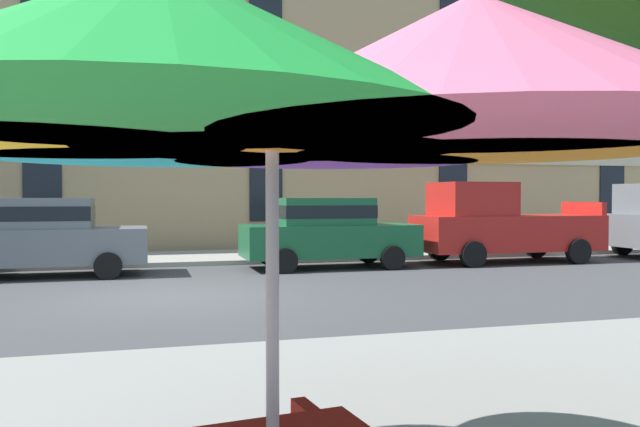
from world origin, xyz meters
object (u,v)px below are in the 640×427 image
Objects in this scene: sedan_green at (328,231)px; sedan_gray at (44,235)px; patio_umbrella at (272,96)px; pickup_red at (500,225)px.

sedan_gray is at bearing 180.00° from sedan_green.
patio_umbrella reaches higher than sedan_gray.
patio_umbrella is (-4.02, -12.70, 1.30)m from sedan_green.
patio_umbrella reaches higher than pickup_red.
sedan_green is at bearing 72.42° from patio_umbrella.
sedan_gray is 13.04m from patio_umbrella.
sedan_gray is 11.62m from pickup_red.
pickup_red is at bearing 0.00° from sedan_gray.
pickup_red reaches higher than sedan_gray.
sedan_green is 4.94m from pickup_red.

